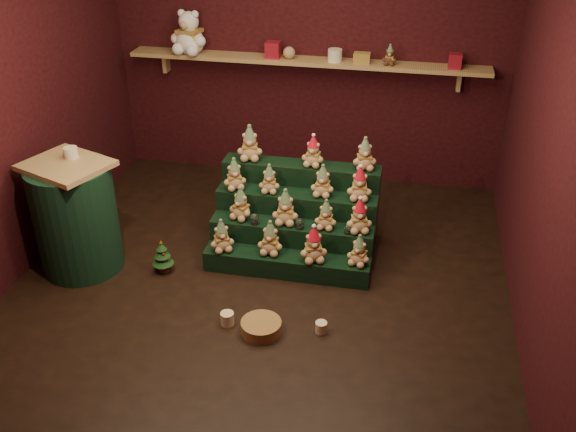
% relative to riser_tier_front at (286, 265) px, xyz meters
% --- Properties ---
extents(ground, '(4.00, 4.00, 0.00)m').
position_rel_riser_tier_front_xyz_m(ground, '(-0.18, -0.07, -0.09)').
color(ground, black).
rests_on(ground, ground).
extents(back_wall, '(4.00, 0.10, 2.80)m').
position_rel_riser_tier_front_xyz_m(back_wall, '(-0.18, 1.98, 1.31)').
color(back_wall, black).
rests_on(back_wall, ground).
extents(front_wall, '(4.00, 0.10, 2.80)m').
position_rel_riser_tier_front_xyz_m(front_wall, '(-0.18, -2.12, 1.31)').
color(front_wall, black).
rests_on(front_wall, ground).
extents(left_wall, '(0.10, 4.00, 2.80)m').
position_rel_riser_tier_front_xyz_m(left_wall, '(-2.23, -0.07, 1.31)').
color(left_wall, black).
rests_on(left_wall, ground).
extents(right_wall, '(0.10, 4.00, 2.80)m').
position_rel_riser_tier_front_xyz_m(right_wall, '(1.87, -0.07, 1.31)').
color(right_wall, black).
rests_on(right_wall, ground).
extents(back_shelf, '(3.60, 0.26, 0.24)m').
position_rel_riser_tier_front_xyz_m(back_shelf, '(-0.18, 1.80, 1.20)').
color(back_shelf, tan).
rests_on(back_shelf, ground).
extents(riser_tier_front, '(1.40, 0.22, 0.18)m').
position_rel_riser_tier_front_xyz_m(riser_tier_front, '(0.00, 0.00, 0.00)').
color(riser_tier_front, black).
rests_on(riser_tier_front, ground).
extents(riser_tier_midfront, '(1.40, 0.22, 0.36)m').
position_rel_riser_tier_front_xyz_m(riser_tier_midfront, '(0.00, 0.22, 0.09)').
color(riser_tier_midfront, black).
rests_on(riser_tier_midfront, ground).
extents(riser_tier_midback, '(1.40, 0.22, 0.54)m').
position_rel_riser_tier_front_xyz_m(riser_tier_midback, '(0.00, 0.44, 0.18)').
color(riser_tier_midback, black).
rests_on(riser_tier_midback, ground).
extents(riser_tier_back, '(1.40, 0.22, 0.72)m').
position_rel_riser_tier_front_xyz_m(riser_tier_back, '(0.00, 0.66, 0.27)').
color(riser_tier_back, black).
rests_on(riser_tier_back, ground).
extents(teddy_0, '(0.26, 0.26, 0.28)m').
position_rel_riser_tier_front_xyz_m(teddy_0, '(-0.55, -0.02, 0.23)').
color(teddy_0, tan).
rests_on(teddy_0, riser_tier_front).
extents(teddy_1, '(0.21, 0.19, 0.30)m').
position_rel_riser_tier_front_xyz_m(teddy_1, '(-0.14, 0.02, 0.24)').
color(teddy_1, tan).
rests_on(teddy_1, riser_tier_front).
extents(teddy_2, '(0.28, 0.26, 0.31)m').
position_rel_riser_tier_front_xyz_m(teddy_2, '(0.23, -0.02, 0.25)').
color(teddy_2, tan).
rests_on(teddy_2, riser_tier_front).
extents(teddy_3, '(0.23, 0.22, 0.27)m').
position_rel_riser_tier_front_xyz_m(teddy_3, '(0.60, -0.00, 0.22)').
color(teddy_3, tan).
rests_on(teddy_3, riser_tier_front).
extents(teddy_4, '(0.26, 0.24, 0.29)m').
position_rel_riser_tier_front_xyz_m(teddy_4, '(-0.44, 0.23, 0.41)').
color(teddy_4, tan).
rests_on(teddy_4, riser_tier_midfront).
extents(teddy_5, '(0.23, 0.21, 0.31)m').
position_rel_riser_tier_front_xyz_m(teddy_5, '(-0.06, 0.23, 0.42)').
color(teddy_5, tan).
rests_on(teddy_5, riser_tier_midfront).
extents(teddy_6, '(0.19, 0.17, 0.26)m').
position_rel_riser_tier_front_xyz_m(teddy_6, '(0.29, 0.22, 0.40)').
color(teddy_6, tan).
rests_on(teddy_6, riser_tier_midfront).
extents(teddy_7, '(0.25, 0.24, 0.30)m').
position_rel_riser_tier_front_xyz_m(teddy_7, '(0.57, 0.22, 0.42)').
color(teddy_7, tan).
rests_on(teddy_7, riser_tier_midfront).
extents(teddy_8, '(0.26, 0.25, 0.28)m').
position_rel_riser_tier_front_xyz_m(teddy_8, '(-0.55, 0.42, 0.59)').
color(teddy_8, tan).
rests_on(teddy_8, riser_tier_midback).
extents(teddy_9, '(0.20, 0.18, 0.25)m').
position_rel_riser_tier_front_xyz_m(teddy_9, '(-0.24, 0.42, 0.58)').
color(teddy_9, tan).
rests_on(teddy_9, riser_tier_midback).
extents(teddy_10, '(0.21, 0.19, 0.28)m').
position_rel_riser_tier_front_xyz_m(teddy_10, '(0.22, 0.45, 0.59)').
color(teddy_10, tan).
rests_on(teddy_10, riser_tier_midback).
extents(teddy_11, '(0.23, 0.21, 0.29)m').
position_rel_riser_tier_front_xyz_m(teddy_11, '(0.54, 0.45, 0.60)').
color(teddy_11, tan).
rests_on(teddy_11, riser_tier_midback).
extents(teddy_12, '(0.25, 0.23, 0.31)m').
position_rel_riser_tier_front_xyz_m(teddy_12, '(-0.47, 0.66, 0.79)').
color(teddy_12, tan).
rests_on(teddy_12, riser_tier_back).
extents(teddy_13, '(0.22, 0.20, 0.27)m').
position_rel_riser_tier_front_xyz_m(teddy_13, '(0.10, 0.65, 0.77)').
color(teddy_13, tan).
rests_on(teddy_13, riser_tier_back).
extents(teddy_14, '(0.25, 0.23, 0.28)m').
position_rel_riser_tier_front_xyz_m(teddy_14, '(0.55, 0.67, 0.77)').
color(teddy_14, tan).
rests_on(teddy_14, riser_tier_back).
extents(snow_globe_a, '(0.07, 0.07, 0.10)m').
position_rel_riser_tier_front_xyz_m(snow_globe_a, '(-0.31, 0.16, 0.32)').
color(snow_globe_a, black).
rests_on(snow_globe_a, riser_tier_midfront).
extents(snow_globe_b, '(0.07, 0.07, 0.09)m').
position_rel_riser_tier_front_xyz_m(snow_globe_b, '(0.08, 0.16, 0.32)').
color(snow_globe_b, black).
rests_on(snow_globe_b, riser_tier_midfront).
extents(snow_globe_c, '(0.06, 0.06, 0.08)m').
position_rel_riser_tier_front_xyz_m(snow_globe_c, '(0.48, 0.16, 0.31)').
color(snow_globe_c, black).
rests_on(snow_globe_c, riser_tier_midfront).
extents(side_table, '(0.78, 0.72, 0.97)m').
position_rel_riser_tier_front_xyz_m(side_table, '(-1.73, -0.23, 0.39)').
color(side_table, tan).
rests_on(side_table, ground).
extents(table_ornament, '(0.11, 0.11, 0.09)m').
position_rel_riser_tier_front_xyz_m(table_ornament, '(-1.73, -0.13, 0.93)').
color(table_ornament, beige).
rests_on(table_ornament, side_table).
extents(mini_christmas_tree, '(0.18, 0.18, 0.31)m').
position_rel_riser_tier_front_xyz_m(mini_christmas_tree, '(-1.03, -0.17, 0.06)').
color(mini_christmas_tree, '#412217').
rests_on(mini_christmas_tree, ground).
extents(mug_left, '(0.10, 0.10, 0.10)m').
position_rel_riser_tier_front_xyz_m(mug_left, '(-0.30, -0.74, -0.04)').
color(mug_left, beige).
rests_on(mug_left, ground).
extents(mug_right, '(0.09, 0.09, 0.09)m').
position_rel_riser_tier_front_xyz_m(mug_right, '(0.41, -0.69, -0.05)').
color(mug_right, beige).
rests_on(mug_right, ground).
extents(wicker_basket, '(0.33, 0.33, 0.09)m').
position_rel_riser_tier_front_xyz_m(wicker_basket, '(-0.03, -0.78, -0.04)').
color(wicker_basket, olive).
rests_on(wicker_basket, ground).
extents(white_bear, '(0.45, 0.42, 0.54)m').
position_rel_riser_tier_front_xyz_m(white_bear, '(-1.36, 1.77, 1.50)').
color(white_bear, white).
rests_on(white_bear, back_shelf).
extents(brown_bear, '(0.14, 0.13, 0.19)m').
position_rel_riser_tier_front_xyz_m(brown_bear, '(0.64, 1.77, 1.33)').
color(brown_bear, '#4C3119').
rests_on(brown_bear, back_shelf).
extents(gift_tin_red_a, '(0.14, 0.14, 0.16)m').
position_rel_riser_tier_front_xyz_m(gift_tin_red_a, '(-0.50, 1.78, 1.31)').
color(gift_tin_red_a, '#A7192B').
rests_on(gift_tin_red_a, back_shelf).
extents(gift_tin_cream, '(0.14, 0.14, 0.12)m').
position_rel_riser_tier_front_xyz_m(gift_tin_cream, '(0.12, 1.78, 1.29)').
color(gift_tin_cream, beige).
rests_on(gift_tin_cream, back_shelf).
extents(gift_tin_red_b, '(0.12, 0.12, 0.14)m').
position_rel_riser_tier_front_xyz_m(gift_tin_red_b, '(1.26, 1.78, 1.30)').
color(gift_tin_red_b, '#A7192B').
rests_on(gift_tin_red_b, back_shelf).
extents(shelf_plush_ball, '(0.12, 0.12, 0.12)m').
position_rel_riser_tier_front_xyz_m(shelf_plush_ball, '(-0.34, 1.78, 1.29)').
color(shelf_plush_ball, tan).
rests_on(shelf_plush_ball, back_shelf).
extents(scarf_gift_box, '(0.16, 0.10, 0.10)m').
position_rel_riser_tier_front_xyz_m(scarf_gift_box, '(0.38, 1.78, 1.28)').
color(scarf_gift_box, '#C4651B').
rests_on(scarf_gift_box, back_shelf).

